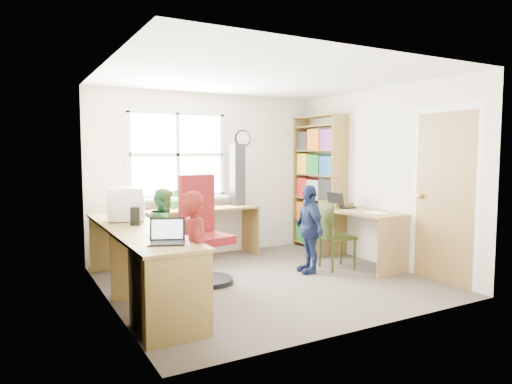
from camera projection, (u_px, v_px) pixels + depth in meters
room at (263, 179)px, 5.44m from camera, size 3.64×3.44×2.44m
l_desk at (167, 261)px, 4.54m from camera, size 2.38×2.95×0.75m
right_desk at (358, 225)px, 6.19m from camera, size 0.67×1.33×0.75m
bookshelf at (319, 186)px, 7.19m from camera, size 0.30×1.02×2.10m
swivel_chair at (204, 236)px, 5.39m from camera, size 0.69×0.69×1.26m
wooden_chair at (333, 233)px, 5.97m from camera, size 0.43×0.43×0.89m
crt_monitor at (127, 204)px, 5.22m from camera, size 0.48×0.45×0.39m
laptop_left at (167, 237)px, 3.96m from camera, size 0.38×0.35×0.21m
laptop_right at (340, 204)px, 6.44m from camera, size 0.28×0.34×0.22m
speaker_a at (135, 216)px, 4.91m from camera, size 0.12×0.12×0.20m
speaker_b at (125, 210)px, 5.46m from camera, size 0.10×0.10×0.18m
cd_tower at (237, 175)px, 6.77m from camera, size 0.20×0.18×0.91m
game_box at (338, 205)px, 6.54m from camera, size 0.34×0.34×0.06m
paper_a at (157, 236)px, 4.30m from camera, size 0.26×0.33×0.00m
paper_b at (376, 213)px, 5.94m from camera, size 0.29×0.37×0.00m
potted_plant at (175, 199)px, 6.35m from camera, size 0.18×0.17×0.27m
person_red at (197, 257)px, 4.09m from camera, size 0.38×0.49×1.19m
person_green at (165, 233)px, 5.59m from camera, size 0.55×0.63×1.10m
person_navy at (309, 229)px, 5.81m from camera, size 0.38×0.70×1.13m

